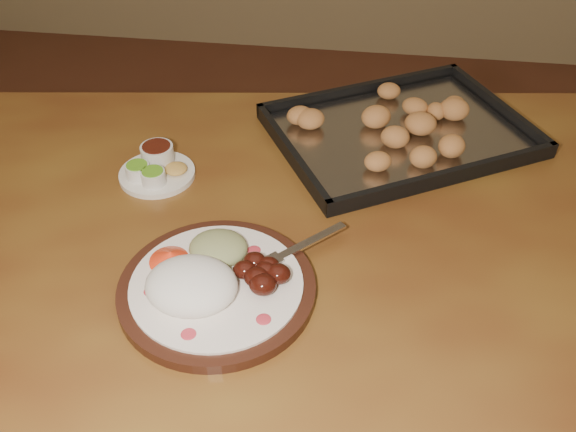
# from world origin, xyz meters

# --- Properties ---
(ground) EXTENTS (4.00, 4.00, 0.00)m
(ground) POSITION_xyz_m (0.00, 0.00, 0.00)
(ground) COLOR brown
(ground) RESTS_ON ground
(dining_table) EXTENTS (1.61, 1.09, 0.75)m
(dining_table) POSITION_xyz_m (-0.02, -0.24, 0.65)
(dining_table) COLOR brown
(dining_table) RESTS_ON ground
(dinner_plate) EXTENTS (0.34, 0.31, 0.07)m
(dinner_plate) POSITION_xyz_m (-0.08, -0.41, 0.77)
(dinner_plate) COLOR black
(dinner_plate) RESTS_ON dining_table
(condiment_saucer) EXTENTS (0.14, 0.14, 0.05)m
(condiment_saucer) POSITION_xyz_m (-0.25, -0.13, 0.77)
(condiment_saucer) COLOR white
(condiment_saucer) RESTS_ON dining_table
(baking_tray) EXTENTS (0.61, 0.56, 0.05)m
(baking_tray) POSITION_xyz_m (0.20, 0.06, 0.77)
(baking_tray) COLOR black
(baking_tray) RESTS_ON dining_table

